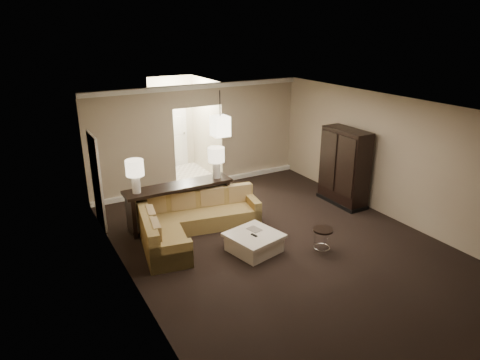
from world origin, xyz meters
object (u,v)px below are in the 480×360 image
console_table (179,201)px  person (163,144)px  coffee_table (254,242)px  drink_table (323,235)px  sectional_sofa (188,221)px  armoire (344,169)px

console_table → person: (0.95, 3.60, 0.33)m
coffee_table → drink_table: (1.16, -0.68, 0.16)m
coffee_table → console_table: console_table is taller
sectional_sofa → armoire: bearing=6.2°
sectional_sofa → console_table: bearing=95.4°
sectional_sofa → drink_table: 2.81m
console_table → armoire: (3.99, -0.88, 0.35)m
sectional_sofa → armoire: size_ratio=1.56×
coffee_table → drink_table: drink_table is taller
sectional_sofa → person: 4.36m
person → console_table: bearing=82.0°
drink_table → person: bearing=99.3°
person → armoire: bearing=131.0°
armoire → drink_table: size_ratio=3.85×
sectional_sofa → person: person is taller
person → sectional_sofa: bearing=83.4°
armoire → person: bearing=124.2°
sectional_sofa → armoire: (4.04, -0.28, 0.59)m
sectional_sofa → armoire: 4.09m
armoire → drink_table: 2.69m
drink_table → coffee_table: bearing=149.7°
sectional_sofa → drink_table: (2.01, -1.96, 0.04)m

